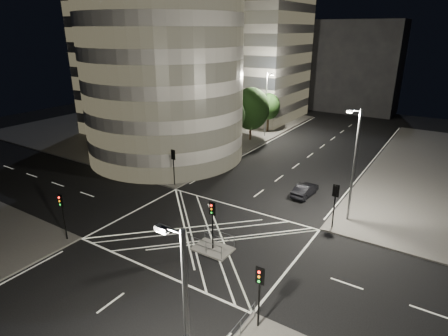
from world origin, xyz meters
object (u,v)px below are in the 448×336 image
Objects in this scene: traffic_signal_island at (212,217)px; central_island at (213,249)px; street_lamp_left_far at (266,103)px; sedan at (305,190)px; traffic_signal_nr at (260,286)px; traffic_signal_nl at (62,208)px; street_lamp_right_far at (354,163)px; traffic_signal_fl at (173,161)px; street_lamp_left_near at (197,126)px; traffic_signal_fr at (335,198)px.

central_island is at bearing 0.00° from traffic_signal_island.
street_lamp_left_far is 23.12m from sedan.
sedan is at bearing 103.54° from traffic_signal_nr.
traffic_signal_nl is 24.27m from street_lamp_right_far.
central_island is at bearing -125.30° from street_lamp_right_far.
street_lamp_left_far reaches higher than traffic_signal_fl.
street_lamp_left_far is at bearing 91.57° from traffic_signal_fl.
traffic_signal_island is at bearing -70.05° from street_lamp_left_far.
traffic_signal_island is 0.40× the size of street_lamp_left_far.
street_lamp_left_far reaches higher than central_island.
traffic_signal_nl is at bearing -153.86° from central_island.
traffic_signal_nr reaches higher than central_island.
street_lamp_left_far is (-0.64, 23.20, 2.63)m from traffic_signal_fl.
traffic_signal_fl is at bearing 142.46° from traffic_signal_island.
street_lamp_left_far is at bearing 90.00° from street_lamp_left_near.
street_lamp_left_far reaches higher than traffic_signal_fr.
traffic_signal_fl is 0.40× the size of street_lamp_right_far.
traffic_signal_fr is at bearing -106.11° from street_lamp_right_far.
traffic_signal_nr is at bearing -92.30° from street_lamp_right_far.
central_island is 13.98m from street_lamp_right_far.
street_lamp_right_far reaches higher than traffic_signal_fr.
street_lamp_left_far is at bearing 128.17° from traffic_signal_fr.
traffic_signal_nr is 0.40× the size of street_lamp_left_near.
traffic_signal_nl is 1.00× the size of traffic_signal_nr.
street_lamp_left_near and street_lamp_left_far have the same top height.
traffic_signal_nl is 23.03m from sedan.
traffic_signal_nr is 41.15m from street_lamp_left_far.
street_lamp_left_far is at bearing 109.95° from central_island.
traffic_signal_island is 0.99× the size of sedan.
traffic_signal_fl is at bearing 90.00° from traffic_signal_nl.
traffic_signal_fr is at bearing 0.00° from traffic_signal_fl.
traffic_signal_nr is 8.62m from traffic_signal_island.
street_lamp_left_far is at bearing 109.95° from traffic_signal_island.
central_island is at bearing -37.54° from traffic_signal_fl.
traffic_signal_fr reaches higher than central_island.
traffic_signal_fr is 1.00× the size of traffic_signal_island.
street_lamp_left_near is 1.00× the size of street_lamp_right_far.
traffic_signal_fl is 1.00× the size of traffic_signal_nr.
central_island is 0.75× the size of traffic_signal_island.
central_island is 12.36m from traffic_signal_nl.
street_lamp_left_near is at bearing 3.47° from sedan.
traffic_signal_nr is at bearing 0.00° from traffic_signal_nl.
central_island is 0.75× the size of sedan.
central_island is at bearing 83.83° from sedan.
sedan is (13.07, 5.23, -2.25)m from traffic_signal_fl.
traffic_signal_nl is at bearing -142.31° from traffic_signal_fr.
traffic_signal_nr and traffic_signal_island have the same top height.
traffic_signal_island is 17.89m from street_lamp_left_near.
street_lamp_left_near reaches higher than sedan.
traffic_signal_nr is at bearing -37.93° from central_island.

